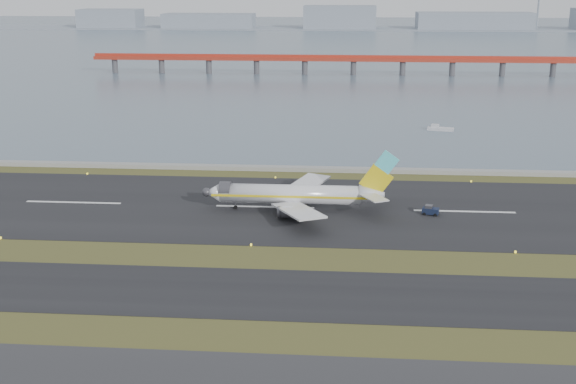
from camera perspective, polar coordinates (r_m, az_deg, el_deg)
name	(u,v)px	position (r m, az deg, el deg)	size (l,w,h in m)	color
ground	(245,262)	(118.72, -3.39, -5.55)	(1000.00, 1000.00, 0.00)	#2E4117
taxiway_strip	(234,292)	(107.77, -4.25, -7.89)	(1000.00, 18.00, 0.10)	black
runway_strip	(265,207)	(146.76, -1.82, -1.20)	(1000.00, 45.00, 0.10)	black
seawall	(278,168)	(175.36, -0.77, 1.88)	(1000.00, 2.50, 1.00)	gray
bay_water	(325,41)	(571.07, 2.92, 11.81)	(1400.00, 800.00, 1.30)	#4E5C70
red_pier	(354,60)	(361.06, 5.21, 10.35)	(260.00, 5.00, 10.20)	#AA2E1D
far_shoreline	(343,22)	(730.15, 4.39, 13.23)	(1400.00, 80.00, 60.50)	gray
airliner	(297,194)	(143.37, 0.75, -0.19)	(38.52, 32.89, 12.80)	silver
pushback_tug	(430,210)	(144.32, 11.18, -1.43)	(3.49, 2.56, 2.00)	#121A31
workboat_near	(440,129)	(228.01, 11.89, 4.92)	(8.28, 4.30, 1.92)	silver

